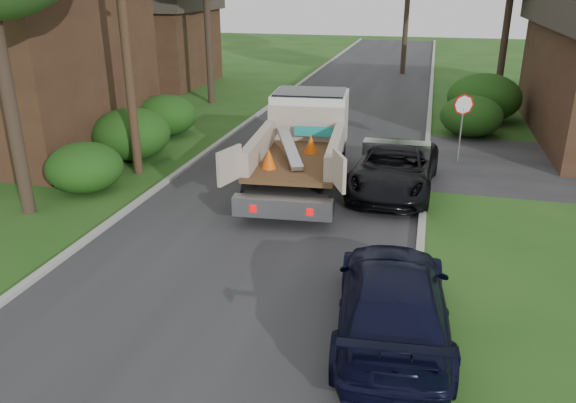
% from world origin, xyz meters
% --- Properties ---
extents(ground, '(120.00, 120.00, 0.00)m').
position_xyz_m(ground, '(0.00, 0.00, 0.00)').
color(ground, '#204D16').
rests_on(ground, ground).
extents(road, '(8.00, 90.00, 0.02)m').
position_xyz_m(road, '(0.00, 10.00, 0.00)').
color(road, '#28282B').
rests_on(road, ground).
extents(curb_left, '(0.20, 90.00, 0.12)m').
position_xyz_m(curb_left, '(-4.10, 10.00, 0.06)').
color(curb_left, '#9E9E99').
rests_on(curb_left, ground).
extents(curb_right, '(0.20, 90.00, 0.12)m').
position_xyz_m(curb_right, '(4.10, 10.00, 0.06)').
color(curb_right, '#9E9E99').
rests_on(curb_right, ground).
extents(stop_sign, '(0.71, 0.32, 2.48)m').
position_xyz_m(stop_sign, '(5.20, 9.00, 1.78)').
color(stop_sign, slate).
rests_on(stop_sign, ground).
extents(utility_pole, '(2.42, 1.25, 10.00)m').
position_xyz_m(utility_pole, '(-5.48, 4.98, 5.17)').
color(utility_pole, '#382619').
rests_on(utility_pole, ground).
extents(house_left_far, '(7.56, 7.56, 6.00)m').
position_xyz_m(house_left_far, '(-13.50, 22.00, 3.05)').
color(house_left_far, '#3C2218').
rests_on(house_left_far, ground).
extents(hedge_left_a, '(2.34, 2.34, 1.53)m').
position_xyz_m(hedge_left_a, '(-6.20, 3.00, 0.77)').
color(hedge_left_a, '#0F4312').
rests_on(hedge_left_a, ground).
extents(hedge_left_b, '(2.86, 2.86, 1.87)m').
position_xyz_m(hedge_left_b, '(-6.50, 6.50, 0.94)').
color(hedge_left_b, '#0F4312').
rests_on(hedge_left_b, ground).
extents(hedge_left_c, '(2.60, 2.60, 1.70)m').
position_xyz_m(hedge_left_c, '(-6.80, 10.00, 0.85)').
color(hedge_left_c, '#0F4312').
rests_on(hedge_left_c, ground).
extents(hedge_right_a, '(2.60, 2.60, 1.70)m').
position_xyz_m(hedge_right_a, '(5.80, 13.00, 0.85)').
color(hedge_right_a, '#0F4312').
rests_on(hedge_right_a, ground).
extents(hedge_right_b, '(3.38, 3.38, 2.21)m').
position_xyz_m(hedge_right_b, '(6.50, 16.00, 1.10)').
color(hedge_right_b, '#0F4312').
rests_on(hedge_right_b, ground).
extents(flatbed_truck, '(3.49, 7.24, 2.66)m').
position_xyz_m(flatbed_truck, '(0.15, 5.94, 1.45)').
color(flatbed_truck, black).
rests_on(flatbed_truck, ground).
extents(black_pickup, '(2.73, 5.37, 1.46)m').
position_xyz_m(black_pickup, '(3.14, 5.35, 0.73)').
color(black_pickup, black).
rests_on(black_pickup, ground).
extents(navy_suv, '(2.42, 5.14, 1.45)m').
position_xyz_m(navy_suv, '(3.66, -2.50, 0.72)').
color(navy_suv, black).
rests_on(navy_suv, ground).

